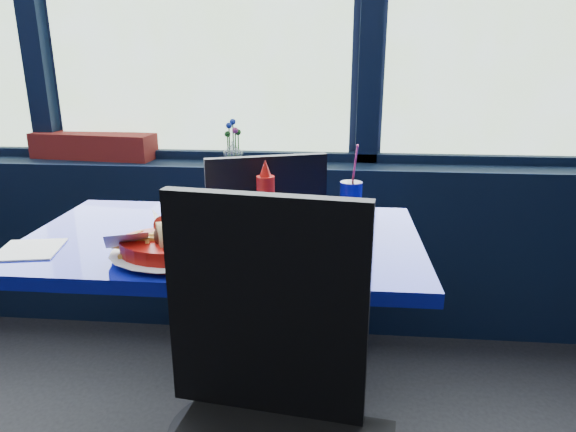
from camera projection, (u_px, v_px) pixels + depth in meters
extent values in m
plane|color=black|center=(199.00, 4.00, 2.33)|extent=(5.00, 0.00, 5.00)
cube|color=black|center=(203.00, 241.00, 2.53)|extent=(5.00, 0.26, 0.80)
cube|color=black|center=(203.00, 156.00, 2.49)|extent=(4.80, 0.08, 0.06)
cylinder|color=black|center=(228.00, 352.00, 1.70)|extent=(0.12, 0.12, 0.68)
cube|color=#0D1699|center=(223.00, 242.00, 1.58)|extent=(1.20, 0.70, 0.04)
cube|color=black|center=(266.00, 308.00, 1.09)|extent=(0.44, 0.09, 0.50)
cube|color=black|center=(292.00, 271.00, 2.03)|extent=(0.55, 0.55, 0.04)
cube|color=black|center=(267.00, 224.00, 1.77)|extent=(0.40, 0.17, 0.48)
cylinder|color=black|center=(321.00, 300.00, 2.31)|extent=(0.02, 0.02, 0.44)
cylinder|color=black|center=(351.00, 343.00, 1.97)|extent=(0.02, 0.02, 0.44)
cylinder|color=black|center=(240.00, 310.00, 2.23)|extent=(0.02, 0.02, 0.44)
cylinder|color=black|center=(256.00, 357.00, 1.88)|extent=(0.02, 0.02, 0.44)
cube|color=maroon|center=(93.00, 146.00, 2.47)|extent=(0.62, 0.22, 0.12)
imported|color=silver|center=(233.00, 152.00, 2.40)|extent=(0.10, 0.10, 0.09)
cylinder|color=#1E5919|center=(230.00, 145.00, 2.39)|extent=(0.01, 0.01, 0.15)
sphere|color=#1B339F|center=(229.00, 126.00, 2.36)|extent=(0.03, 0.03, 0.03)
cylinder|color=#1E5919|center=(236.00, 148.00, 2.38)|extent=(0.01, 0.01, 0.13)
sphere|color=#BF3878|center=(235.00, 130.00, 2.36)|extent=(0.03, 0.03, 0.03)
cylinder|color=#1E5919|center=(233.00, 143.00, 2.40)|extent=(0.01, 0.01, 0.17)
sphere|color=#1B339F|center=(233.00, 122.00, 2.37)|extent=(0.03, 0.03, 0.03)
cylinder|color=#1E5919|center=(228.00, 149.00, 2.41)|extent=(0.01, 0.01, 0.11)
sphere|color=#1E5919|center=(227.00, 134.00, 2.39)|extent=(0.03, 0.03, 0.03)
cylinder|color=#1E5919|center=(239.00, 149.00, 2.40)|extent=(0.01, 0.01, 0.12)
sphere|color=#1E5919|center=(238.00, 132.00, 2.37)|extent=(0.03, 0.03, 0.03)
cylinder|color=#BB130C|center=(174.00, 249.00, 1.39)|extent=(0.31, 0.31, 0.06)
cylinder|color=white|center=(174.00, 253.00, 1.39)|extent=(0.29, 0.29, 0.00)
cylinder|color=silver|center=(219.00, 232.00, 1.41)|extent=(0.10, 0.12, 0.10)
sphere|color=#552F1D|center=(167.00, 236.00, 1.36)|extent=(0.07, 0.07, 0.07)
cylinder|color=#AB1A12|center=(163.00, 226.00, 1.36)|extent=(0.07, 0.07, 0.01)
cylinder|color=#BB130C|center=(266.00, 201.00, 1.64)|extent=(0.06, 0.06, 0.17)
cone|color=#BB130C|center=(265.00, 168.00, 1.61)|extent=(0.04, 0.04, 0.05)
cylinder|color=#0C0E84|center=(351.00, 199.00, 1.75)|extent=(0.08, 0.08, 0.12)
cylinder|color=black|center=(351.00, 183.00, 1.73)|extent=(0.07, 0.07, 0.01)
cylinder|color=#FF356F|center=(355.00, 168.00, 1.71)|extent=(0.02, 0.06, 0.16)
cube|color=white|center=(30.00, 250.00, 1.45)|extent=(0.19, 0.19, 0.00)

